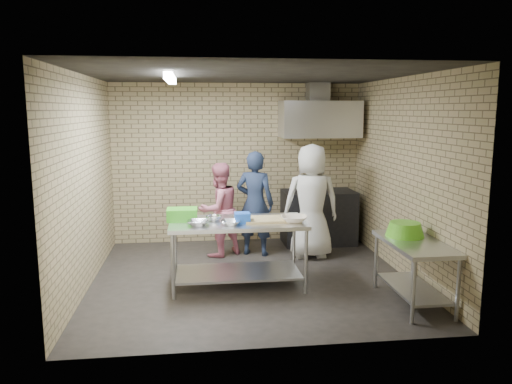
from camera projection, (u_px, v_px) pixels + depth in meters
floor at (251, 278)px, 6.69m from camera, size 4.20×4.20×0.00m
ceiling at (250, 74)px, 6.24m from camera, size 4.20×4.20×0.00m
back_wall at (237, 163)px, 8.42m from camera, size 4.20×0.06×2.70m
front_wall at (275, 210)px, 4.51m from camera, size 4.20×0.06×2.70m
left_wall at (85, 183)px, 6.21m from camera, size 0.06×4.00×2.70m
right_wall at (403, 177)px, 6.72m from camera, size 0.06×4.00×2.70m
prep_table at (238, 254)px, 6.33m from camera, size 1.72×0.86×0.86m
side_counter at (413, 272)px, 5.77m from camera, size 0.60×1.20×0.75m
stove at (318, 217)px, 8.39m from camera, size 1.20×0.70×0.90m
range_hood at (320, 119)px, 8.17m from camera, size 1.30×0.60×0.60m
hood_duct at (318, 92)px, 8.24m from camera, size 0.35×0.30×0.30m
wall_shelf at (334, 130)px, 8.42m from camera, size 0.80×0.20×0.04m
fluorescent_fixture at (170, 79)px, 6.13m from camera, size 0.10×1.25×0.08m
green_crate at (182, 214)px, 6.28m from camera, size 0.38×0.29×0.15m
blue_tub at (242, 218)px, 6.16m from camera, size 0.19×0.19×0.12m
cutting_board at (265, 219)px, 6.28m from camera, size 0.53×0.40×0.03m
mixing_bowl_a at (198, 223)px, 6.00m from camera, size 0.31×0.31×0.07m
mixing_bowl_b at (214, 218)px, 6.27m from camera, size 0.24×0.24×0.06m
mixing_bowl_c at (231, 223)px, 6.03m from camera, size 0.29×0.29×0.06m
ceramic_bowl at (294, 219)px, 6.19m from camera, size 0.39×0.39×0.08m
green_basin at (405, 229)px, 5.93m from camera, size 0.46×0.46×0.17m
bottle_red at (320, 123)px, 8.37m from camera, size 0.07×0.07×0.18m
bottle_green at (342, 124)px, 8.42m from camera, size 0.06×0.06×0.15m
man_navy at (255, 203)px, 7.65m from camera, size 0.70×0.58×1.64m
woman_pink at (219, 210)px, 7.62m from camera, size 0.89×0.85×1.46m
woman_white at (311, 201)px, 7.52m from camera, size 0.86×0.57×1.75m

